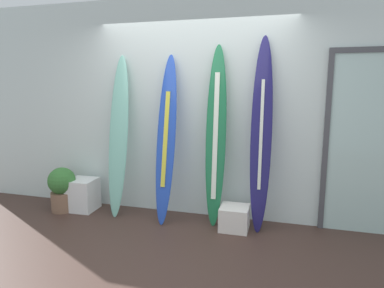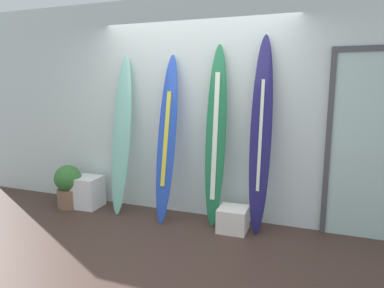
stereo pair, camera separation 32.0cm
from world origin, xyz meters
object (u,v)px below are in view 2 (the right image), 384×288
at_px(surfboard_cobalt, 167,139).
at_px(surfboard_emerald, 216,136).
at_px(surfboard_navy, 261,135).
at_px(potted_plant, 68,185).
at_px(glass_door, 377,143).
at_px(display_block_left, 88,192).
at_px(display_block_center, 233,219).
at_px(surfboard_seafoam, 122,135).

relative_size(surfboard_cobalt, surfboard_emerald, 0.95).
height_order(surfboard_cobalt, surfboard_navy, surfboard_navy).
bearing_deg(potted_plant, surfboard_cobalt, 4.27).
bearing_deg(glass_door, potted_plant, -174.50).
xyz_separation_m(display_block_left, display_block_center, (2.12, -0.07, -0.08)).
bearing_deg(display_block_left, surfboard_emerald, 2.52).
bearing_deg(display_block_left, surfboard_cobalt, 0.27).
relative_size(surfboard_cobalt, display_block_left, 4.82).
bearing_deg(glass_door, display_block_left, -175.77).
bearing_deg(display_block_left, surfboard_seafoam, 4.24).
bearing_deg(display_block_center, glass_door, 12.72).
distance_m(display_block_left, glass_door, 3.71).
relative_size(surfboard_seafoam, display_block_left, 4.84).
bearing_deg(display_block_center, surfboard_seafoam, 175.95).
xyz_separation_m(surfboard_navy, display_block_left, (-2.39, -0.07, -0.92)).
distance_m(surfboard_seafoam, potted_plant, 1.09).
height_order(surfboard_cobalt, glass_door, glass_door).
height_order(glass_door, potted_plant, glass_door).
distance_m(surfboard_cobalt, display_block_left, 1.48).
relative_size(surfboard_seafoam, glass_door, 0.99).
relative_size(surfboard_navy, glass_door, 1.08).
xyz_separation_m(surfboard_emerald, surfboard_navy, (0.54, -0.02, 0.04)).
height_order(surfboard_seafoam, glass_door, glass_door).
xyz_separation_m(surfboard_seafoam, display_block_center, (1.56, -0.11, -0.91)).
relative_size(surfboard_cobalt, glass_door, 0.99).
distance_m(surfboard_cobalt, display_block_center, 1.27).
bearing_deg(surfboard_cobalt, glass_door, 6.27).
height_order(display_block_center, potted_plant, potted_plant).
xyz_separation_m(surfboard_navy, potted_plant, (-2.63, -0.17, -0.82)).
bearing_deg(display_block_left, display_block_center, -1.87).
distance_m(surfboard_emerald, display_block_left, 2.05).
bearing_deg(surfboard_emerald, surfboard_navy, -1.67).
bearing_deg(surfboard_cobalt, display_block_center, -4.84).
relative_size(surfboard_seafoam, surfboard_navy, 0.92).
bearing_deg(surfboard_cobalt, surfboard_emerald, 6.99).
relative_size(surfboard_cobalt, surfboard_navy, 0.92).
distance_m(surfboard_navy, display_block_left, 2.56).
height_order(surfboard_seafoam, surfboard_cobalt, surfboard_seafoam).
bearing_deg(surfboard_navy, glass_door, 9.39).
bearing_deg(display_block_center, surfboard_emerald, 150.96).
height_order(surfboard_seafoam, display_block_left, surfboard_seafoam).
height_order(surfboard_navy, display_block_center, surfboard_navy).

